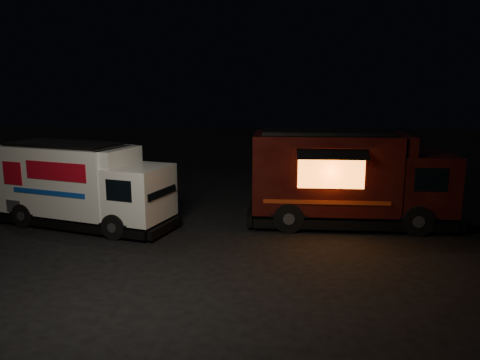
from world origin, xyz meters
The scene contains 3 objects.
ground centered at (0.00, 0.00, 0.00)m, with size 80.00×80.00×0.00m, color black.
white_truck centered at (-4.53, 2.30, 1.38)m, with size 6.08×2.07×2.76m, color silver, non-canonical shape.
red_truck centered at (4.22, 3.15, 1.59)m, with size 6.82×2.51×3.17m, color #37100A, non-canonical shape.
Camera 1 is at (1.73, -12.36, 4.59)m, focal length 35.00 mm.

